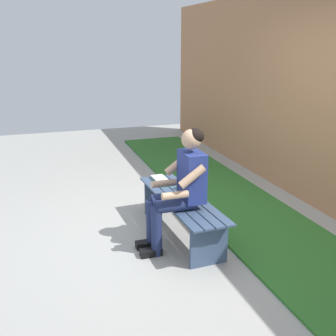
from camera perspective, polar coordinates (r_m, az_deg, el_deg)
name	(u,v)px	position (r m, az deg, el deg)	size (l,w,h in m)	color
ground_plane	(79,215)	(5.27, -12.22, -6.37)	(10.00, 7.00, 0.04)	#9E9E99
grass_strip	(258,222)	(4.99, 12.41, -7.33)	(9.00, 1.21, 0.03)	#2D6B28
brick_wall	(318,97)	(5.61, 20.12, 9.31)	(9.50, 0.24, 2.76)	#B27A51
bench_near	(181,207)	(4.47, 1.83, -5.43)	(1.63, 0.50, 0.44)	#384C6B
person_seated	(180,185)	(4.10, 1.74, -2.35)	(0.50, 0.69, 1.25)	navy
apple	(179,186)	(4.67, 1.60, -2.52)	(0.08, 0.08, 0.08)	#72B738
book_open	(162,181)	(4.93, -0.86, -1.76)	(0.42, 0.18, 0.02)	white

